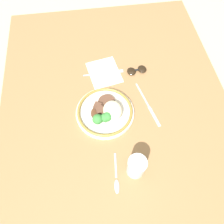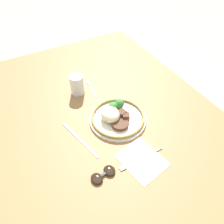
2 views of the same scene
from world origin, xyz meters
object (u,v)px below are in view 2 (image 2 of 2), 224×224
(plate, at_px, (117,116))
(spoon, at_px, (89,84))
(fork, at_px, (138,160))
(sunglasses, at_px, (103,175))
(knife, at_px, (78,138))
(juice_glass, at_px, (77,86))

(plate, distance_m, spoon, 0.28)
(plate, xyz_separation_m, fork, (-0.22, 0.03, -0.02))
(plate, xyz_separation_m, sunglasses, (-0.21, 0.17, -0.01))
(knife, xyz_separation_m, sunglasses, (-0.19, -0.01, 0.01))
(fork, height_order, spoon, same)
(knife, relative_size, spoon, 1.54)
(plate, distance_m, sunglasses, 0.27)
(spoon, bearing_deg, sunglasses, 166.11)
(knife, distance_m, spoon, 0.34)
(juice_glass, height_order, spoon, juice_glass)
(spoon, relative_size, sunglasses, 1.51)
(knife, bearing_deg, juice_glass, -35.99)
(sunglasses, bearing_deg, knife, -2.71)
(plate, bearing_deg, juice_glass, 17.28)
(spoon, distance_m, sunglasses, 0.51)
(knife, height_order, sunglasses, sunglasses)
(knife, relative_size, sunglasses, 2.32)
(juice_glass, xyz_separation_m, knife, (-0.26, 0.11, -0.04))
(juice_glass, bearing_deg, fork, -174.72)
(juice_glass, distance_m, sunglasses, 0.47)
(juice_glass, height_order, fork, juice_glass)
(knife, bearing_deg, spoon, -45.46)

